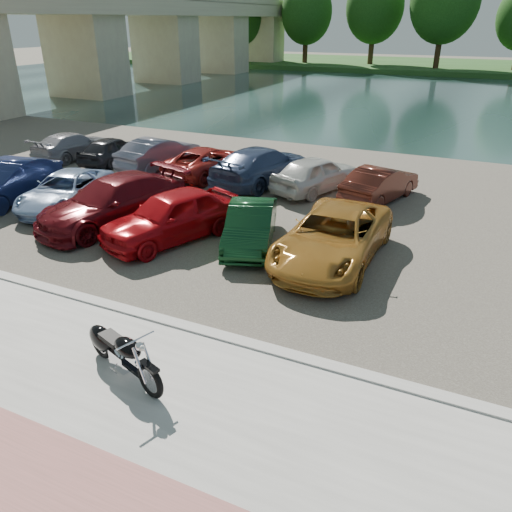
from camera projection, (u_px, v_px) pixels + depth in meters
The scene contains 23 objects.
ground at pixel (151, 393), 9.09m from camera, with size 200.00×200.00×0.00m, color #595447.
promenade at pixel (115, 427), 8.25m from camera, with size 60.00×6.00×0.10m, color #9F9C95.
pink_path at pixel (45, 496), 7.00m from camera, with size 60.00×2.00×0.01m, color #935953.
kerb at pixel (206, 333), 10.70m from camera, with size 60.00×0.30×0.14m, color #9F9C95.
parking_lot at pixel (331, 206), 18.09m from camera, with size 60.00×18.00×0.04m, color #433D36.
river at pixel (434, 100), 41.84m from camera, with size 120.00×40.00×0.00m, color #182C2B.
far_bank at pixel (465, 67), 67.90m from camera, with size 120.00×24.00×0.60m, color #1C4318.
bridge at pixel (159, 26), 50.98m from camera, with size 7.00×56.00×8.55m.
far_trees at pixel (512, 7), 58.07m from camera, with size 70.25×10.68×12.52m.
motorcycle at pixel (118, 350), 9.33m from camera, with size 2.25×1.05×1.05m.
car_1 at pixel (8, 182), 18.19m from camera, with size 1.57×4.49×1.48m, color #162047.
car_2 at pixel (66, 191), 17.73m from camera, with size 2.02×4.38×1.22m, color #89A3C8.
car_3 at pixel (114, 202), 16.20m from camera, with size 2.14×5.25×1.52m, color #5A0C12.
car_4 at pixel (172, 216), 15.04m from camera, with size 1.80×4.47×1.52m, color #AE0B11.
car_5 at pixel (251, 226), 14.71m from camera, with size 1.31×3.74×1.23m, color #0E3619.
car_6 at pixel (333, 237), 13.70m from camera, with size 2.38×5.17×1.44m, color #B07628.
car_7 at pixel (73, 145), 24.09m from camera, with size 1.72×4.22×1.23m, color gray.
car_8 at pixel (112, 150), 23.21m from camera, with size 1.47×3.66×1.25m, color black.
car_9 at pixel (159, 153), 22.35m from camera, with size 1.46×4.18×1.38m, color slate.
car_10 at pixel (208, 161), 21.42m from camera, with size 2.03×4.40×1.22m, color maroon.
car_11 at pixel (262, 166), 20.26m from camera, with size 2.09×5.15×1.50m, color navy.
car_12 at pixel (316, 174), 19.39m from camera, with size 1.64×4.08×1.39m, color silver.
car_13 at pixel (380, 184), 18.39m from camera, with size 1.35×3.87×1.27m, color #461A12.
Camera 1 is at (4.75, -5.66, 6.16)m, focal length 35.00 mm.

